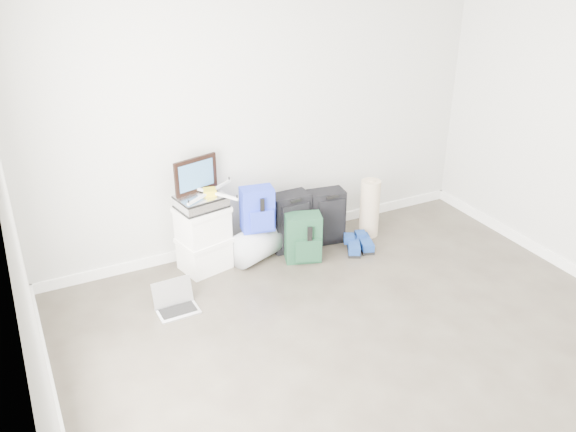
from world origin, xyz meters
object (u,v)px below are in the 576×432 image
large_suitcase (290,222)px  carry_on (326,217)px  boxes_stack (204,238)px  laptop (176,303)px  duffel_bag (257,243)px  briefcase (201,202)px

large_suitcase → carry_on: size_ratio=1.05×
boxes_stack → laptop: boxes_stack is taller
boxes_stack → carry_on: boxes_stack is taller
boxes_stack → large_suitcase: 0.88m
carry_on → laptop: carry_on is taller
large_suitcase → laptop: large_suitcase is taller
large_suitcase → carry_on: 0.38m
duffel_bag → large_suitcase: bearing=-15.9°
boxes_stack → duffel_bag: (0.51, -0.06, -0.15)m
briefcase → carry_on: size_ratio=0.74×
duffel_bag → briefcase: bearing=152.1°
boxes_stack → duffel_bag: size_ratio=1.19×
briefcase → large_suitcase: bearing=-11.3°
duffel_bag → carry_on: 0.76m
duffel_bag → laptop: size_ratio=1.52×
boxes_stack → duffel_bag: 0.53m
boxes_stack → briefcase: (0.00, 0.00, 0.37)m
boxes_stack → large_suitcase: boxes_stack is taller
carry_on → laptop: bearing=-156.4°
briefcase → carry_on: bearing=-12.4°
briefcase → large_suitcase: (0.88, -0.02, -0.39)m
boxes_stack → duffel_bag: boxes_stack is taller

